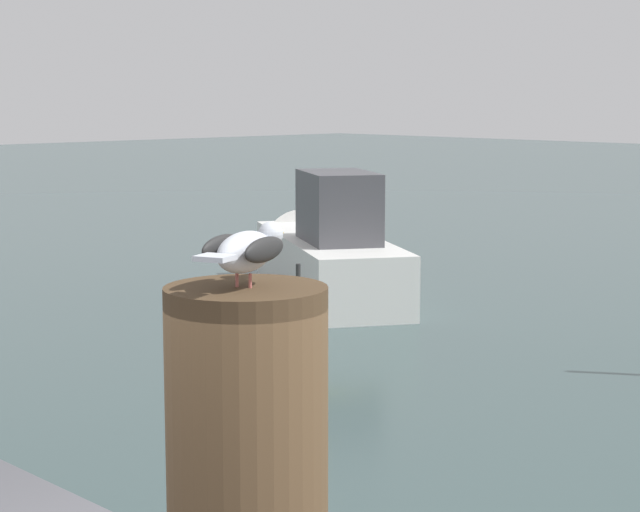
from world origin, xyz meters
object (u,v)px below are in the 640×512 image
object	(u,v)px
seagull	(247,250)
channel_buoy	(298,347)
mooring_post	(248,502)
boat_white	(322,251)

from	to	relation	value
seagull	channel_buoy	bearing A→B (deg)	136.22
mooring_post	channel_buoy	distance (m)	8.60
boat_white	channel_buoy	bearing A→B (deg)	-46.45
seagull	channel_buoy	distance (m)	8.73
seagull	boat_white	world-z (taller)	seagull
boat_white	channel_buoy	xyz separation A→B (m)	(4.11, -4.32, -0.14)
seagull	boat_white	bearing A→B (deg)	135.12
mooring_post	boat_white	world-z (taller)	mooring_post
mooring_post	boat_white	xyz separation A→B (m)	(-10.22, 10.18, -1.39)
boat_white	seagull	bearing A→B (deg)	-44.88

